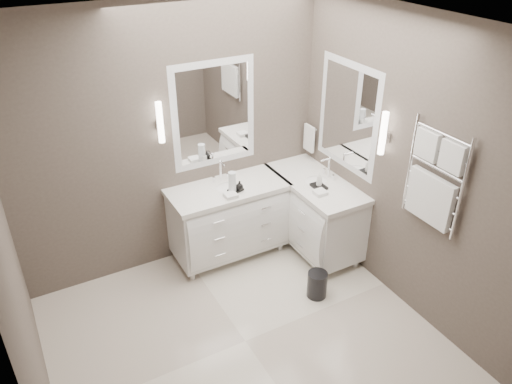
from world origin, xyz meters
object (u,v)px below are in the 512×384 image
vanity_back (229,217)px  vanity_right (314,210)px  waste_bin (317,284)px  towel_ladder (433,183)px

vanity_back → vanity_right: (0.88, -0.33, 0.00)m
vanity_back → waste_bin: (0.45, -1.03, -0.35)m
vanity_right → towel_ladder: 1.60m
vanity_right → waste_bin: bearing=-121.0°
waste_bin → towel_ladder: bearing=-42.3°
vanity_right → waste_bin: (-0.43, -0.71, -0.35)m
towel_ladder → waste_bin: towel_ladder is taller
vanity_right → towel_ladder: size_ratio=1.38×
towel_ladder → waste_bin: bearing=137.7°
vanity_back → towel_ladder: bearing=-55.9°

